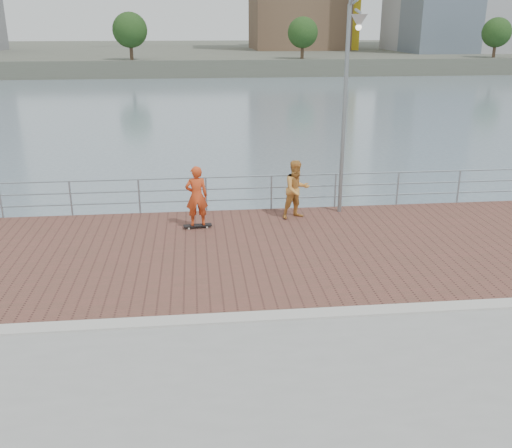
{
  "coord_description": "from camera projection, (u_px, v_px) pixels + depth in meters",
  "views": [
    {
      "loc": [
        -1.3,
        -10.1,
        5.61
      ],
      "look_at": [
        0.0,
        2.0,
        1.3
      ],
      "focal_mm": 40.0,
      "sensor_mm": 36.0,
      "label": 1
    }
  ],
  "objects": [
    {
      "name": "water",
      "position": [
        266.0,
        401.0,
        12.13
      ],
      "size": [
        400.0,
        400.0,
        0.0
      ],
      "primitive_type": "plane",
      "color": "slate",
      "rests_on": "ground"
    },
    {
      "name": "street_lamp",
      "position": [
        351.0,
        70.0,
        16.0
      ],
      "size": [
        0.45,
        1.3,
        6.14
      ],
      "color": "gray",
      "rests_on": "brick_lane"
    },
    {
      "name": "skateboard",
      "position": [
        198.0,
        225.0,
        16.4
      ],
      "size": [
        0.83,
        0.29,
        0.09
      ],
      "rotation": [
        0.0,
        0.0,
        0.1
      ],
      "color": "black",
      "rests_on": "brick_lane"
    },
    {
      "name": "bystander",
      "position": [
        297.0,
        189.0,
        17.01
      ],
      "size": [
        1.04,
        0.93,
        1.77
      ],
      "primitive_type": "imported",
      "rotation": [
        0.0,
        0.0,
        0.36
      ],
      "color": "gold",
      "rests_on": "brick_lane"
    },
    {
      "name": "curb",
      "position": [
        267.0,
        316.0,
        11.46
      ],
      "size": [
        40.0,
        0.4,
        0.06
      ],
      "primitive_type": "cube",
      "color": "#B7B5AD",
      "rests_on": "seawall"
    },
    {
      "name": "shoreline_trees",
      "position": [
        123.0,
        32.0,
        81.07
      ],
      "size": [
        109.59,
        4.94,
        6.58
      ],
      "color": "#473323",
      "rests_on": "far_shore"
    },
    {
      "name": "brick_lane",
      "position": [
        249.0,
        250.0,
        14.84
      ],
      "size": [
        40.0,
        6.8,
        0.02
      ],
      "primitive_type": "cube",
      "color": "brown",
      "rests_on": "seawall"
    },
    {
      "name": "guardrail",
      "position": [
        239.0,
        189.0,
        17.8
      ],
      "size": [
        39.06,
        0.06,
        1.13
      ],
      "color": "#8C9EA8",
      "rests_on": "brick_lane"
    },
    {
      "name": "far_shore",
      "position": [
        198.0,
        53.0,
        126.52
      ],
      "size": [
        320.0,
        95.0,
        2.5
      ],
      "primitive_type": "cube",
      "color": "#4C5142",
      "rests_on": "ground"
    },
    {
      "name": "skateboarder",
      "position": [
        197.0,
        196.0,
        16.11
      ],
      "size": [
        0.67,
        0.48,
        1.74
      ],
      "primitive_type": "imported",
      "rotation": [
        0.0,
        0.0,
        3.24
      ],
      "color": "#D4451C",
      "rests_on": "skateboard"
    }
  ]
}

